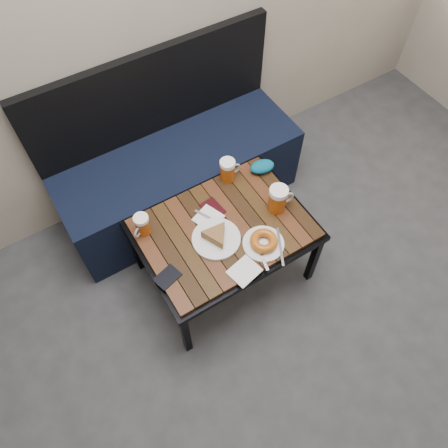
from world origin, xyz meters
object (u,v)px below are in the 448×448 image
plate_pie (216,237)px  knit_pouch (262,167)px  bench (178,171)px  cafe_table (224,232)px  beer_mug_centre (228,170)px  passport_navy (168,277)px  plate_bagel (264,242)px  passport_burgundy (213,208)px  beer_mug_left (142,225)px  beer_mug_right (278,199)px

plate_pie → knit_pouch: size_ratio=1.77×
bench → cafe_table: bearing=-93.8°
beer_mug_centre → passport_navy: (-0.54, -0.35, -0.06)m
plate_pie → plate_bagel: plate_pie is taller
passport_burgundy → knit_pouch: knit_pouch is taller
beer_mug_left → passport_burgundy: size_ratio=0.97×
passport_burgundy → bench: bearing=80.3°
bench → passport_navy: bench is taller
cafe_table → passport_navy: size_ratio=7.45×
bench → beer_mug_centre: bearing=-67.4°
beer_mug_left → passport_navy: beer_mug_left is taller
passport_navy → beer_mug_left: bearing=161.1°
beer_mug_centre → beer_mug_right: bearing=-65.9°
cafe_table → plate_bagel: size_ratio=3.35×
beer_mug_left → knit_pouch: (0.70, 0.02, -0.03)m
passport_navy → passport_burgundy: bearing=105.4°
plate_pie → passport_burgundy: 0.18m
cafe_table → beer_mug_centre: size_ratio=6.56×
beer_mug_right → plate_pie: size_ratio=0.64×
beer_mug_left → plate_pie: (0.27, -0.22, -0.03)m
beer_mug_right → plate_bagel: beer_mug_right is taller
bench → plate_pie: bench is taller
cafe_table → knit_pouch: bearing=29.3°
beer_mug_left → plate_bagel: beer_mug_left is taller
bench → plate_pie: bearing=-99.7°
plate_pie → beer_mug_centre: bearing=49.8°
plate_bagel → passport_burgundy: bearing=107.9°
plate_bagel → knit_pouch: bearing=56.7°
passport_navy → plate_bagel: bearing=64.2°
beer_mug_left → beer_mug_right: size_ratio=0.78×
beer_mug_right → knit_pouch: size_ratio=1.13×
beer_mug_centre → plate_pie: bearing=-126.1°
cafe_table → beer_mug_left: size_ratio=7.26×
bench → plate_bagel: 0.80m
beer_mug_right → plate_bagel: bearing=-130.1°
beer_mug_left → passport_burgundy: 0.36m
knit_pouch → cafe_table: bearing=-150.7°
plate_bagel → passport_navy: plate_bagel is taller
passport_navy → passport_burgundy: same height
beer_mug_left → passport_navy: bearing=55.4°
passport_burgundy → cafe_table: bearing=-99.9°
passport_navy → plate_pie: bearing=85.3°
beer_mug_right → beer_mug_centre: bearing=121.4°
cafe_table → knit_pouch: size_ratio=6.36×
beer_mug_left → passport_navy: size_ratio=1.03×
passport_navy → knit_pouch: (0.72, 0.30, 0.03)m
bench → plate_bagel: bench is taller
beer_mug_right → bench: bearing=122.8°
cafe_table → passport_burgundy: bearing=86.0°
bench → beer_mug_right: bench is taller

